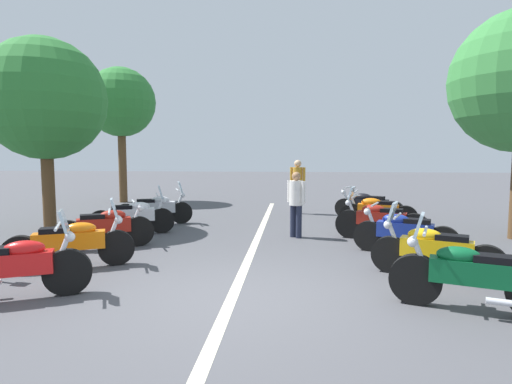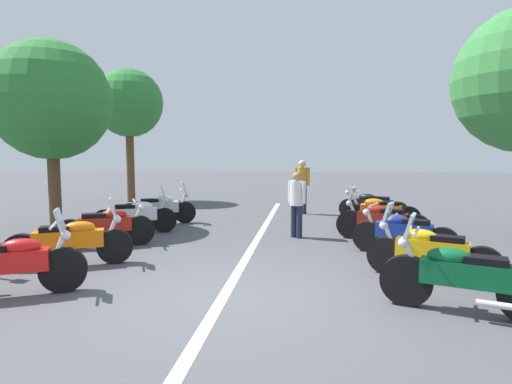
# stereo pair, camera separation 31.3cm
# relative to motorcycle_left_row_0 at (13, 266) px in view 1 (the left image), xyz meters

# --- Properties ---
(ground_plane) EXTENTS (80.00, 80.00, 0.00)m
(ground_plane) POSITION_rel_motorcycle_left_row_0_xyz_m (0.35, -2.95, -0.47)
(ground_plane) COLOR #4C4C51
(lane_centre_stripe) EXTENTS (15.02, 0.16, 0.01)m
(lane_centre_stripe) POSITION_rel_motorcycle_left_row_0_xyz_m (3.79, -2.95, -0.47)
(lane_centre_stripe) COLOR beige
(lane_centre_stripe) RESTS_ON ground_plane
(motorcycle_left_row_0) EXTENTS (1.05, 1.93, 1.22)m
(motorcycle_left_row_0) POSITION_rel_motorcycle_left_row_0_xyz_m (0.00, 0.00, 0.00)
(motorcycle_left_row_0) COLOR black
(motorcycle_left_row_0) RESTS_ON ground_plane
(motorcycle_left_row_1) EXTENTS (1.05, 2.04, 1.21)m
(motorcycle_left_row_1) POSITION_rel_motorcycle_left_row_0_xyz_m (1.58, 0.04, -0.01)
(motorcycle_left_row_1) COLOR black
(motorcycle_left_row_1) RESTS_ON ground_plane
(motorcycle_left_row_2) EXTENTS (1.10, 1.88, 1.00)m
(motorcycle_left_row_2) POSITION_rel_motorcycle_left_row_0_xyz_m (3.09, 0.15, -0.01)
(motorcycle_left_row_2) COLOR black
(motorcycle_left_row_2) RESTS_ON ground_plane
(motorcycle_left_row_3) EXTENTS (0.96, 1.98, 1.20)m
(motorcycle_left_row_3) POSITION_rel_motorcycle_left_row_0_xyz_m (4.64, 0.16, -0.01)
(motorcycle_left_row_3) COLOR black
(motorcycle_left_row_3) RESTS_ON ground_plane
(motorcycle_left_row_4) EXTENTS (1.02, 2.03, 1.20)m
(motorcycle_left_row_4) POSITION_rel_motorcycle_left_row_0_xyz_m (6.05, 0.08, -0.01)
(motorcycle_left_row_4) COLOR black
(motorcycle_left_row_4) RESTS_ON ground_plane
(motorcycle_right_row_0) EXTENTS (0.93, 1.96, 1.23)m
(motorcycle_right_row_0) POSITION_rel_motorcycle_left_row_0_xyz_m (0.13, -6.02, 0.00)
(motorcycle_right_row_0) COLOR black
(motorcycle_right_row_0) RESTS_ON ground_plane
(motorcycle_right_row_1) EXTENTS (1.01, 1.93, 1.20)m
(motorcycle_right_row_1) POSITION_rel_motorcycle_left_row_0_xyz_m (1.57, -6.04, -0.01)
(motorcycle_right_row_1) COLOR black
(motorcycle_right_row_1) RESTS_ON ground_plane
(motorcycle_right_row_2) EXTENTS (0.99, 1.92, 0.99)m
(motorcycle_right_row_2) POSITION_rel_motorcycle_left_row_0_xyz_m (3.13, -5.97, -0.02)
(motorcycle_right_row_2) COLOR black
(motorcycle_right_row_2) RESTS_ON ground_plane
(motorcycle_right_row_3) EXTENTS (0.95, 2.03, 1.23)m
(motorcycle_right_row_3) POSITION_rel_motorcycle_left_row_0_xyz_m (4.44, -5.78, 0.01)
(motorcycle_right_row_3) COLOR black
(motorcycle_right_row_3) RESTS_ON ground_plane
(motorcycle_right_row_4) EXTENTS (0.85, 1.99, 1.00)m
(motorcycle_right_row_4) POSITION_rel_motorcycle_left_row_0_xyz_m (6.02, -6.03, -0.01)
(motorcycle_right_row_4) COLOR black
(motorcycle_right_row_4) RESTS_ON ground_plane
(motorcycle_right_row_5) EXTENTS (1.09, 1.96, 0.98)m
(motorcycle_right_row_5) POSITION_rel_motorcycle_left_row_0_xyz_m (7.55, -6.05, -0.03)
(motorcycle_right_row_5) COLOR black
(motorcycle_right_row_5) RESTS_ON ground_plane
(bystander_2) EXTENTS (0.32, 0.51, 1.79)m
(bystander_2) POSITION_rel_motorcycle_left_row_0_xyz_m (8.58, -3.93, 0.58)
(bystander_2) COLOR #1E2338
(bystander_2) RESTS_ON ground_plane
(bystander_3) EXTENTS (0.38, 0.42, 1.57)m
(bystander_3) POSITION_rel_motorcycle_left_row_0_xyz_m (4.62, -3.86, 0.44)
(bystander_3) COLOR #1E2338
(bystander_3) RESTS_ON ground_plane
(roadside_tree_0) EXTENTS (3.15, 3.15, 4.99)m
(roadside_tree_0) POSITION_rel_motorcycle_left_row_0_xyz_m (5.21, 2.69, 2.92)
(roadside_tree_0) COLOR brown
(roadside_tree_0) RESTS_ON ground_plane
(roadside_tree_1) EXTENTS (2.78, 2.78, 5.47)m
(roadside_tree_1) POSITION_rel_motorcycle_left_row_0_xyz_m (11.23, 3.20, 3.57)
(roadside_tree_1) COLOR brown
(roadside_tree_1) RESTS_ON ground_plane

